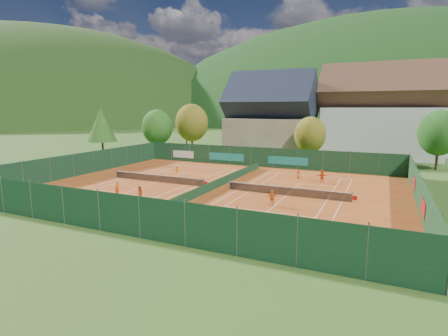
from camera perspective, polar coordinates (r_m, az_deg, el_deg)
ground at (r=39.43m, az=-1.21°, el=-3.34°), size 600.00×600.00×0.00m
clay_pad at (r=39.43m, az=-1.21°, el=-3.31°), size 40.00×32.00×0.01m
court_markings_left at (r=43.43m, az=-10.77°, el=-2.25°), size 11.03×23.83×0.00m
court_markings_right at (r=36.75m, az=10.13°, el=-4.42°), size 11.03×23.83×0.00m
tennis_net_left at (r=43.24m, az=-10.62°, el=-1.63°), size 13.30×0.10×1.02m
tennis_net_right at (r=36.60m, az=10.39°, el=-3.69°), size 13.30×0.10×1.02m
court_divider at (r=39.32m, az=-1.21°, el=-2.60°), size 0.03×28.80×1.00m
fence_north at (r=53.92m, az=5.76°, el=1.77°), size 40.00×0.10×3.00m
fence_south at (r=26.07m, az=-16.82°, el=-7.19°), size 40.00×0.04×3.00m
fence_west at (r=50.98m, az=-21.91°, el=0.68°), size 0.04×32.00×3.00m
fence_east at (r=35.57m, az=29.31°, el=-3.57°), size 0.09×32.00×3.00m
chalet at (r=67.56m, az=7.65°, el=7.72°), size 16.20×12.00×16.00m
hotel_block_a at (r=70.60m, az=24.21°, el=7.66°), size 21.60×11.00×17.25m
tree_west_front at (r=67.01m, az=-10.84°, el=6.57°), size 5.72×5.72×8.69m
tree_west_mid at (r=69.88m, az=-5.29°, el=7.38°), size 6.44×6.44×9.78m
tree_west_back at (r=79.79m, az=-6.19°, el=8.13°), size 5.60×5.60×10.00m
tree_center at (r=57.74m, az=13.86°, el=5.30°), size 5.01×5.01×7.60m
tree_east_front at (r=59.13m, az=31.72°, el=4.89°), size 5.72×5.72×8.69m
tree_west_side at (r=64.64m, az=-19.38°, el=6.68°), size 5.04×5.04×9.00m
tree_east_back at (r=75.18m, az=31.89°, el=6.64°), size 7.15×7.15×10.86m
mountain_backdrop at (r=272.67m, az=26.64°, el=-1.56°), size 820.00×530.00×242.00m
ball_hopper at (r=24.37m, az=12.25°, el=-10.53°), size 0.34×0.34×0.80m
loose_ball_0 at (r=39.57m, az=-12.62°, el=-3.46°), size 0.07×0.07×0.07m
loose_ball_1 at (r=26.20m, az=3.61°, el=-10.07°), size 0.07×0.07×0.07m
loose_ball_2 at (r=40.10m, az=5.89°, el=-3.09°), size 0.07×0.07×0.07m
loose_ball_3 at (r=48.96m, az=-3.75°, el=-0.72°), size 0.07×0.07×0.07m
player_left_near at (r=37.36m, az=-17.03°, el=-3.33°), size 0.54×0.36×1.47m
player_left_mid at (r=35.37m, az=-13.60°, el=-3.98°), size 0.84×0.80×1.36m
player_left_far at (r=47.51m, az=-7.71°, el=-0.40°), size 0.87×0.62×1.23m
player_right_near at (r=32.41m, az=7.82°, el=-4.89°), size 0.98×0.67×1.54m
player_right_far_a at (r=45.70m, az=12.05°, el=-0.93°), size 0.66×0.50×1.22m
player_right_far_b at (r=43.84m, az=15.70°, el=-1.29°), size 1.49×1.19×1.58m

